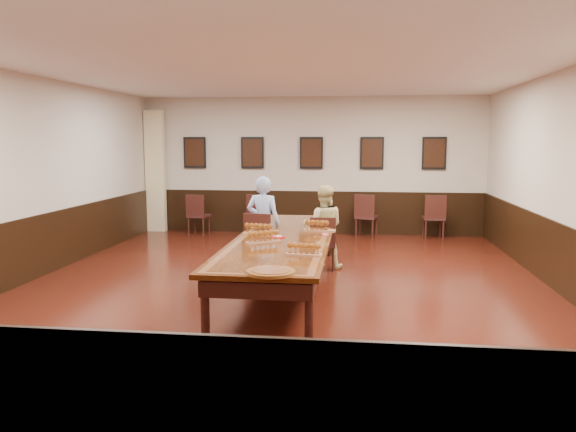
# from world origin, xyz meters

# --- Properties ---
(floor) EXTENTS (8.00, 10.00, 0.02)m
(floor) POSITION_xyz_m (0.00, 0.00, -0.01)
(floor) COLOR black
(floor) RESTS_ON ground
(ceiling) EXTENTS (8.00, 10.00, 0.02)m
(ceiling) POSITION_xyz_m (0.00, 0.00, 3.21)
(ceiling) COLOR white
(ceiling) RESTS_ON floor
(wall_back) EXTENTS (8.00, 0.02, 3.20)m
(wall_back) POSITION_xyz_m (0.00, 5.01, 1.60)
(wall_back) COLOR #C1B4A2
(wall_back) RESTS_ON floor
(wall_front) EXTENTS (8.00, 0.02, 3.20)m
(wall_front) POSITION_xyz_m (0.00, -5.01, 1.60)
(wall_front) COLOR #C1B4A2
(wall_front) RESTS_ON floor
(wall_left) EXTENTS (0.02, 10.00, 3.20)m
(wall_left) POSITION_xyz_m (-4.01, 0.00, 1.60)
(wall_left) COLOR #C1B4A2
(wall_left) RESTS_ON floor
(wall_right) EXTENTS (0.02, 10.00, 3.20)m
(wall_right) POSITION_xyz_m (4.01, 0.00, 1.60)
(wall_right) COLOR #C1B4A2
(wall_right) RESTS_ON floor
(chair_man) EXTENTS (0.55, 0.58, 1.00)m
(chair_man) POSITION_xyz_m (-0.51, 0.95, 0.50)
(chair_man) COLOR #321616
(chair_man) RESTS_ON floor
(chair_woman) EXTENTS (0.44, 0.48, 0.91)m
(chair_woman) POSITION_xyz_m (0.51, 1.21, 0.46)
(chair_woman) COLOR #321616
(chair_woman) RESTS_ON floor
(spare_chair_a) EXTENTS (0.50, 0.53, 0.95)m
(spare_chair_a) POSITION_xyz_m (-2.59, 4.45, 0.47)
(spare_chair_a) COLOR #321616
(spare_chair_a) RESTS_ON floor
(spare_chair_b) EXTENTS (0.48, 0.52, 0.95)m
(spare_chair_b) POSITION_xyz_m (-1.24, 4.73, 0.47)
(spare_chair_b) COLOR #321616
(spare_chair_b) RESTS_ON floor
(spare_chair_c) EXTENTS (0.57, 0.60, 0.98)m
(spare_chair_c) POSITION_xyz_m (1.30, 4.59, 0.49)
(spare_chair_c) COLOR #321616
(spare_chair_c) RESTS_ON floor
(spare_chair_d) EXTENTS (0.48, 0.52, 0.99)m
(spare_chair_d) POSITION_xyz_m (2.78, 4.55, 0.50)
(spare_chair_d) COLOR #321616
(spare_chair_d) RESTS_ON floor
(person_man) EXTENTS (0.64, 0.47, 1.59)m
(person_man) POSITION_xyz_m (-0.49, 1.06, 0.80)
(person_man) COLOR #5176CC
(person_man) RESTS_ON floor
(person_woman) EXTENTS (0.73, 0.57, 1.43)m
(person_woman) POSITION_xyz_m (0.51, 1.31, 0.71)
(person_woman) COLOR beige
(person_woman) RESTS_ON floor
(pink_phone) EXTENTS (0.12, 0.16, 0.01)m
(pink_phone) POSITION_xyz_m (0.60, 0.27, 0.76)
(pink_phone) COLOR #E84D75
(pink_phone) RESTS_ON conference_table
(curtain) EXTENTS (0.45, 0.18, 2.90)m
(curtain) POSITION_xyz_m (-3.75, 4.82, 1.45)
(curtain) COLOR beige
(curtain) RESTS_ON floor
(wainscoting) EXTENTS (8.00, 10.00, 1.00)m
(wainscoting) POSITION_xyz_m (0.00, 0.00, 0.50)
(wainscoting) COLOR black
(wainscoting) RESTS_ON floor
(conference_table) EXTENTS (1.40, 5.00, 0.76)m
(conference_table) POSITION_xyz_m (0.00, 0.00, 0.61)
(conference_table) COLOR #321608
(conference_table) RESTS_ON floor
(posters) EXTENTS (6.14, 0.04, 0.74)m
(posters) POSITION_xyz_m (0.00, 4.94, 1.90)
(posters) COLOR black
(posters) RESTS_ON wall_back
(flight_a) EXTENTS (0.49, 0.22, 0.18)m
(flight_a) POSITION_xyz_m (-0.42, 0.18, 0.83)
(flight_a) COLOR #925A3D
(flight_a) RESTS_ON conference_table
(flight_b) EXTENTS (0.50, 0.18, 0.19)m
(flight_b) POSITION_xyz_m (0.48, 0.57, 0.84)
(flight_b) COLOR #925A3D
(flight_b) RESTS_ON conference_table
(flight_c) EXTENTS (0.49, 0.40, 0.18)m
(flight_c) POSITION_xyz_m (-0.22, -0.54, 0.84)
(flight_c) COLOR #925A3D
(flight_c) RESTS_ON conference_table
(flight_d) EXTENTS (0.46, 0.18, 0.17)m
(flight_d) POSITION_xyz_m (0.43, -1.34, 0.83)
(flight_d) COLOR #925A3D
(flight_d) RESTS_ON conference_table
(red_plate_grp) EXTENTS (0.21, 0.21, 0.03)m
(red_plate_grp) POSITION_xyz_m (-0.08, -0.07, 0.76)
(red_plate_grp) COLOR red
(red_plate_grp) RESTS_ON conference_table
(carved_platter) EXTENTS (0.53, 0.53, 0.04)m
(carved_platter) POSITION_xyz_m (0.17, -2.34, 0.77)
(carved_platter) COLOR #613413
(carved_platter) RESTS_ON conference_table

